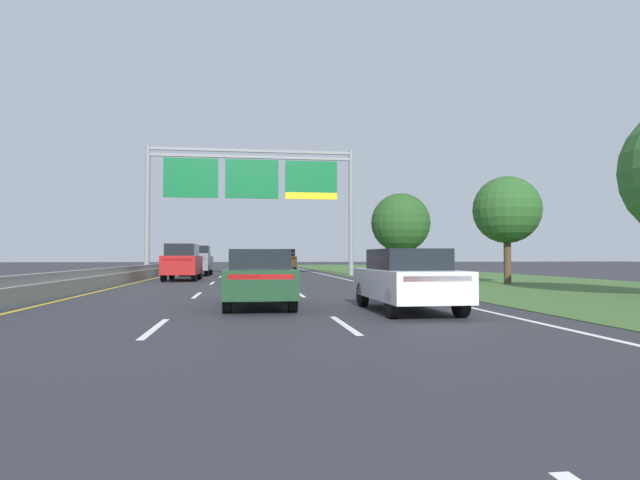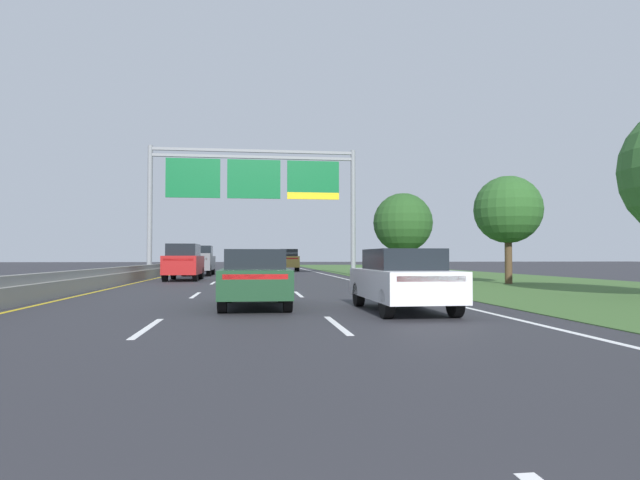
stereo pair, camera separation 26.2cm
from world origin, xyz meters
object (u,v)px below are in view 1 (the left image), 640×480
overhead_sign_gantry (252,185)px  car_red_left_lane_suv (182,262)px  car_darkgreen_centre_lane_sedan (259,277)px  pickup_truck_grey (197,261)px  car_white_right_lane_sedan (407,279)px  roadside_tree_mid (507,210)px  roadside_tree_far (401,223)px  car_gold_right_lane_suv (286,260)px

overhead_sign_gantry → car_red_left_lane_suv: (-4.07, -7.22, -5.52)m
car_darkgreen_centre_lane_sedan → pickup_truck_grey: bearing=9.0°
car_white_right_lane_sedan → roadside_tree_mid: roadside_tree_mid is taller
overhead_sign_gantry → roadside_tree_far: 11.63m
car_darkgreen_centre_lane_sedan → roadside_tree_far: roadside_tree_far is taller
roadside_tree_far → pickup_truck_grey: bearing=178.0°
overhead_sign_gantry → car_red_left_lane_suv: overhead_sign_gantry is taller
pickup_truck_grey → car_darkgreen_centre_lane_sedan: (3.91, -25.61, -0.26)m
pickup_truck_grey → roadside_tree_far: (15.29, -0.53, 2.90)m
overhead_sign_gantry → pickup_truck_grey: bearing=164.3°
overhead_sign_gantry → car_darkgreen_centre_lane_sedan: bearing=-90.1°
car_white_right_lane_sedan → car_red_left_lane_suv: 20.43m
car_red_left_lane_suv → roadside_tree_far: 17.48m
pickup_truck_grey → roadside_tree_mid: size_ratio=0.99×
roadside_tree_far → car_white_right_lane_sedan: bearing=-106.1°
car_red_left_lane_suv → roadside_tree_mid: size_ratio=0.86×
roadside_tree_far → car_gold_right_lane_suv: bearing=123.2°
roadside_tree_mid → car_gold_right_lane_suv: bearing=109.4°
pickup_truck_grey → car_white_right_lane_sedan: 28.31m
pickup_truck_grey → car_red_left_lane_suv: pickup_truck_grey is taller
car_darkgreen_centre_lane_sedan → roadside_tree_far: bearing=-24.1°
overhead_sign_gantry → car_white_right_lane_sedan: bearing=-82.2°
car_darkgreen_centre_lane_sedan → roadside_tree_mid: 17.01m
pickup_truck_grey → car_darkgreen_centre_lane_sedan: 25.91m
car_darkgreen_centre_lane_sedan → roadside_tree_mid: size_ratio=0.81×
car_white_right_lane_sedan → car_gold_right_lane_suv: (-0.21, 38.85, 0.28)m
car_red_left_lane_suv → roadside_tree_far: bearing=-62.7°
car_white_right_lane_sedan → overhead_sign_gantry: bearing=7.3°
overhead_sign_gantry → car_gold_right_lane_suv: bearing=75.0°
car_white_right_lane_sedan → car_red_left_lane_suv: bearing=21.6°
car_darkgreen_centre_lane_sedan → roadside_tree_far: 27.72m
pickup_truck_grey → car_white_right_lane_sedan: bearing=-164.2°
car_darkgreen_centre_lane_sedan → car_red_left_lane_suv: size_ratio=0.94×
overhead_sign_gantry → car_darkgreen_centre_lane_sedan: overhead_sign_gantry is taller
roadside_tree_far → car_darkgreen_centre_lane_sedan: bearing=-114.4°
roadside_tree_mid → car_red_left_lane_suv: bearing=159.1°
car_darkgreen_centre_lane_sedan → car_white_right_lane_sedan: same height
car_darkgreen_centre_lane_sedan → roadside_tree_mid: bearing=-49.2°
pickup_truck_grey → car_gold_right_lane_suv: pickup_truck_grey is taller
roadside_tree_far → roadside_tree_mid: bearing=-84.5°
car_gold_right_lane_suv → roadside_tree_mid: bearing=-159.0°
overhead_sign_gantry → roadside_tree_mid: bearing=-47.0°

